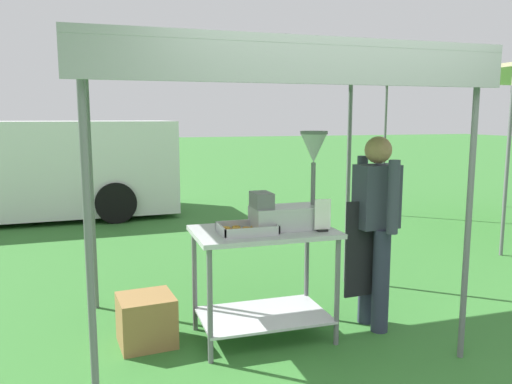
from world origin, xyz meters
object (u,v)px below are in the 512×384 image
object	(u,v)px
stall_canopy	(260,66)
menu_sign	(323,218)
donut_cart	(264,262)
donut_tray	(246,230)
supply_crate	(146,320)
donut_fryer	(292,198)
vendor	(375,222)
van_white	(3,169)

from	to	relation	value
stall_canopy	menu_sign	bearing A→B (deg)	-35.07
donut_cart	donut_tray	world-z (taller)	donut_tray
donut_cart	supply_crate	world-z (taller)	donut_cart
donut_fryer	donut_cart	bearing A→B (deg)	174.30
stall_canopy	donut_tray	size ratio (longest dim) A/B	6.55
stall_canopy	vendor	xyz separation A→B (m)	(0.94, -0.18, -1.24)
van_white	donut_cart	bearing A→B (deg)	-64.55
supply_crate	donut_cart	bearing A→B (deg)	-9.62
donut_cart	van_white	distance (m)	6.50
van_white	vendor	bearing A→B (deg)	-57.84
vendor	supply_crate	world-z (taller)	vendor
donut_tray	vendor	xyz separation A→B (m)	(1.11, -0.01, -0.01)
supply_crate	van_white	world-z (taller)	van_white
vendor	stall_canopy	bearing A→B (deg)	169.44
vendor	supply_crate	xyz separation A→B (m)	(-1.86, 0.23, -0.71)
donut_cart	menu_sign	bearing A→B (deg)	-24.88
donut_fryer	menu_sign	world-z (taller)	donut_fryer
donut_cart	vendor	xyz separation A→B (m)	(0.94, -0.08, 0.28)
donut_cart	menu_sign	world-z (taller)	menu_sign
vendor	supply_crate	distance (m)	2.00
stall_canopy	donut_tray	bearing A→B (deg)	-134.07
vendor	supply_crate	bearing A→B (deg)	172.89
vendor	donut_cart	bearing A→B (deg)	175.34
stall_canopy	donut_fryer	xyz separation A→B (m)	(0.22, -0.12, -1.02)
donut_fryer	menu_sign	xyz separation A→B (m)	(0.19, -0.17, -0.13)
donut_tray	supply_crate	xyz separation A→B (m)	(-0.75, 0.22, -0.72)
donut_tray	supply_crate	size ratio (longest dim) A/B	0.93
donut_tray	donut_fryer	bearing A→B (deg)	7.05
donut_cart	menu_sign	distance (m)	0.59
donut_cart	vendor	distance (m)	0.99
donut_fryer	van_white	bearing A→B (deg)	117.12
menu_sign	van_white	world-z (taller)	van_white
stall_canopy	supply_crate	distance (m)	2.16
donut_fryer	vendor	size ratio (longest dim) A/B	0.48
donut_fryer	vendor	bearing A→B (deg)	-4.34
stall_canopy	supply_crate	size ratio (longest dim) A/B	6.11
vendor	menu_sign	bearing A→B (deg)	-167.67
donut_cart	donut_tray	bearing A→B (deg)	-156.79
menu_sign	supply_crate	distance (m)	1.59
donut_tray	donut_fryer	xyz separation A→B (m)	(0.39, 0.05, 0.22)
stall_canopy	donut_cart	distance (m)	1.53
stall_canopy	van_white	distance (m)	6.53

